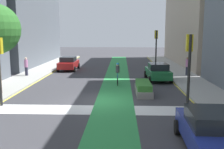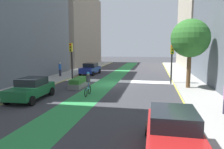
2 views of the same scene
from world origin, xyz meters
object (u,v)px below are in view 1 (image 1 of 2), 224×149
car_red_left_far (69,63)px  pedestrian_sidewalk_right_b (187,66)px  traffic_signal_far_right (156,42)px  car_blue_right_near (210,130)px  car_green_right_far (158,72)px  pedestrian_sidewalk_left_a (26,66)px  traffic_signal_near_right (189,57)px  median_planter (143,88)px  cyclist_in_lane (118,73)px

car_red_left_far → pedestrian_sidewalk_right_b: 13.17m
traffic_signal_far_right → car_blue_right_near: 21.20m
car_green_right_far → pedestrian_sidewalk_left_a: bearing=173.8°
traffic_signal_near_right → pedestrian_sidewalk_right_b: bearing=76.3°
car_red_left_far → car_blue_right_near: 22.52m
car_blue_right_near → car_green_right_far: size_ratio=1.00×
median_planter → car_blue_right_near: bearing=-79.4°
car_red_left_far → median_planter: size_ratio=1.28×
cyclist_in_lane → pedestrian_sidewalk_left_a: 9.62m
car_red_left_far → cyclist_in_lane: bearing=-55.1°
car_red_left_far → pedestrian_sidewalk_left_a: pedestrian_sidewalk_left_a is taller
car_red_left_far → median_planter: (7.66, -11.47, -0.40)m
traffic_signal_far_right → pedestrian_sidewalk_right_b: traffic_signal_far_right is taller
traffic_signal_far_right → car_blue_right_near: size_ratio=1.07×
traffic_signal_far_right → pedestrian_sidewalk_left_a: (-13.22, -5.35, -2.11)m
car_green_right_far → car_blue_right_near: bearing=-90.2°
traffic_signal_far_right → cyclist_in_lane: (-4.27, -8.84, -2.21)m
median_planter → cyclist_in_lane: bearing=120.6°
car_blue_right_near → pedestrian_sidewalk_right_b: bearing=79.0°
traffic_signal_near_right → car_green_right_far: traffic_signal_near_right is taller
car_blue_right_near → traffic_signal_near_right: bearing=84.6°
car_blue_right_near → car_red_left_far: bearing=114.5°
traffic_signal_near_right → pedestrian_sidewalk_left_a: 16.70m
car_blue_right_near → pedestrian_sidewalk_left_a: size_ratio=2.39×
pedestrian_sidewalk_right_b → car_red_left_far: bearing=162.5°
traffic_signal_far_right → cyclist_in_lane: 10.06m
pedestrian_sidewalk_left_a → median_planter: (10.84, -6.69, -0.66)m
car_blue_right_near → pedestrian_sidewalk_left_a: pedestrian_sidewalk_left_a is taller
pedestrian_sidewalk_left_a → pedestrian_sidewalk_right_b: size_ratio=0.99×
traffic_signal_near_right → cyclist_in_lane: size_ratio=2.28×
traffic_signal_near_right → pedestrian_sidewalk_right_b: (2.70, 11.06, -1.89)m
traffic_signal_near_right → traffic_signal_far_right: 15.59m
car_red_left_far → car_green_right_far: same height
traffic_signal_near_right → median_planter: size_ratio=1.28×
traffic_signal_far_right → pedestrian_sidewalk_right_b: size_ratio=2.54×
car_green_right_far → cyclist_in_lane: (-3.62, -2.14, 0.17)m
car_green_right_far → cyclist_in_lane: 4.21m
car_blue_right_near → pedestrian_sidewalk_right_b: 16.83m
traffic_signal_far_right → cyclist_in_lane: traffic_signal_far_right is taller
car_red_left_far → pedestrian_sidewalk_left_a: (-3.19, -4.78, 0.26)m
traffic_signal_near_right → car_blue_right_near: size_ratio=0.99×
traffic_signal_near_right → cyclist_in_lane: bearing=121.2°
traffic_signal_near_right → traffic_signal_far_right: size_ratio=0.93×
car_red_left_far → cyclist_in_lane: 10.09m
pedestrian_sidewalk_left_a → cyclist_in_lane: bearing=-21.3°
cyclist_in_lane → pedestrian_sidewalk_right_b: (6.79, 4.31, 0.10)m
traffic_signal_far_right → pedestrian_sidewalk_right_b: bearing=-60.9°
traffic_signal_far_right → car_green_right_far: bearing=-95.5°
traffic_signal_far_right → pedestrian_sidewalk_left_a: size_ratio=2.55×
pedestrian_sidewalk_right_b → median_planter: size_ratio=0.54×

